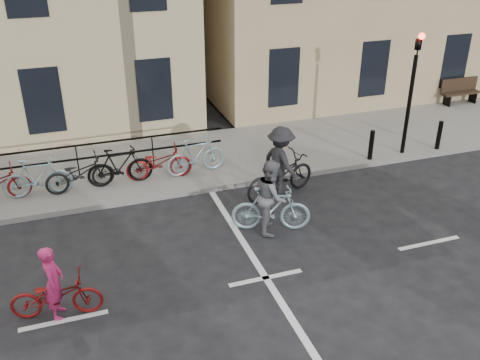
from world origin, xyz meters
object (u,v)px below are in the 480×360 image
object	(u,v)px
cyclist_pink	(56,292)
cyclist_grey	(271,203)
bench	(460,90)
cyclist_dark	(280,169)
traffic_light	(413,79)

from	to	relation	value
cyclist_pink	cyclist_grey	bearing A→B (deg)	-62.70
bench	cyclist_pink	distance (m)	16.84
bench	cyclist_dark	xyz separation A→B (m)	(-9.33, -4.46, 0.08)
traffic_light	bench	xyz separation A→B (m)	(4.80, 3.39, -1.78)
traffic_light	bench	distance (m)	6.14
cyclist_pink	traffic_light	bearing A→B (deg)	-58.20
traffic_light	cyclist_grey	xyz separation A→B (m)	(-5.40, -2.60, -1.73)
cyclist_dark	traffic_light	bearing A→B (deg)	-93.83
bench	cyclist_pink	xyz separation A→B (m)	(-15.07, -7.52, -0.16)
cyclist_pink	cyclist_dark	xyz separation A→B (m)	(5.74, 3.06, 0.24)
traffic_light	cyclist_grey	world-z (taller)	traffic_light
traffic_light	cyclist_pink	xyz separation A→B (m)	(-10.27, -4.13, -1.94)
traffic_light	cyclist_grey	bearing A→B (deg)	-154.27
traffic_light	cyclist_grey	size ratio (longest dim) A/B	2.02
bench	cyclist_grey	distance (m)	11.83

